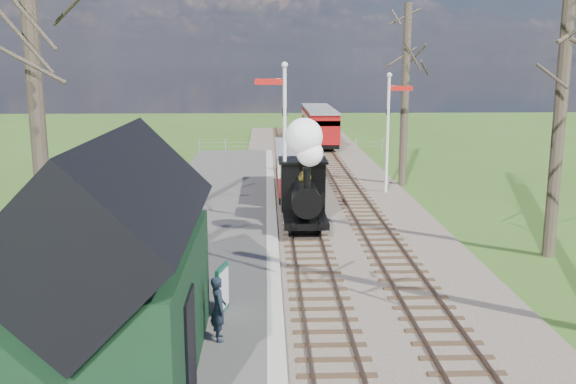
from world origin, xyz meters
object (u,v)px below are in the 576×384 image
Objects in this scene: coach at (297,167)px; bench at (171,360)px; sign_board at (222,289)px; semaphore_far at (389,124)px; red_carriage_a at (322,128)px; semaphore_near at (283,133)px; locomotive at (304,181)px; station_shed at (115,274)px; red_carriage_b at (316,121)px; person at (218,308)px.

bench is at bearing -100.43° from coach.
coach is 5.64× the size of sign_board.
semaphore_far is 1.10× the size of red_carriage_a.
semaphore_near reaches higher than sign_board.
bench is at bearing -102.83° from sign_board.
locomotive is 8.68m from sign_board.
semaphore_far is 1.38× the size of locomotive.
station_shed is at bearing -106.38° from semaphore_near.
bench is at bearing -101.43° from semaphore_near.
station_shed is 1.01× the size of semaphore_near.
sign_board is at bearing -98.04° from red_carriage_b.
sign_board is (-5.08, -36.00, -0.74)m from red_carriage_b.
locomotive reaches higher than red_carriage_a.
semaphore_near is at bearing -130.60° from semaphore_far.
station_shed reaches higher than person.
semaphore_near is at bearing 138.60° from locomotive.
red_carriage_b is (0.00, 5.50, 0.00)m from red_carriage_a.
semaphore_far is at bearing 64.28° from station_shed.
red_carriage_b reaches higher than person.
sign_board is (-2.47, -8.24, -1.14)m from locomotive.
sign_board is at bearing -100.90° from semaphore_near.
red_carriage_a is 30.93m from sign_board.
semaphore_far is at bearing 7.92° from coach.
red_carriage_b is 36.36m from sign_board.
semaphore_far reaches higher than person.
person is at bearing -99.18° from semaphore_near.
locomotive reaches higher than red_carriage_b.
semaphore_near is at bearing 79.10° from sign_board.
station_shed is 12.58m from semaphore_near.
semaphore_far reaches higher than station_shed.
red_carriage_b is 39.81m from bench.
semaphore_near reaches higher than red_carriage_b.
red_carriage_a is (-1.77, 15.59, -1.83)m from semaphore_far.
bench is (-5.85, -33.87, -0.94)m from red_carriage_a.
station_shed is at bearing -110.71° from locomotive.
red_carriage_b is 3.59× the size of person.
semaphore_far is at bearing 65.30° from sign_board.
station_shed is 1.21× the size of red_carriage_b.
bench is (-3.25, -17.67, -0.83)m from coach.
semaphore_near is 1.19× the size of red_carriage_b.
locomotive is 12.13m from bench.
coach is (0.77, 5.39, -2.20)m from semaphore_near.
semaphore_far is 16.61m from sign_board.
person is at bearing -98.97° from red_carriage_a.
red_carriage_a is at bearing 81.13° from semaphore_near.
person reaches higher than bench.
red_carriage_b is 3.45× the size of bench.
red_carriage_b is at bearing -19.80° from person.
semaphore_near reaches higher than red_carriage_a.
sign_board is at bearing -11.41° from person.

